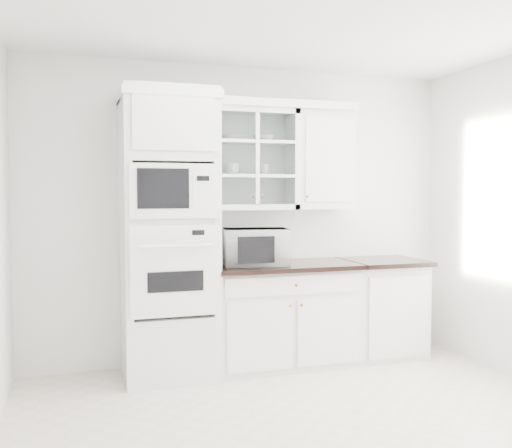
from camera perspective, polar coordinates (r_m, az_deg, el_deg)
name	(u,v)px	position (r m, az deg, el deg)	size (l,w,h in m)	color
ground	(319,431)	(3.96, 6.35, -19.91)	(4.00, 3.50, 0.01)	beige
room_shell	(296,161)	(4.04, 4.03, 6.35)	(4.00, 3.50, 2.70)	white
oven_column	(169,235)	(4.81, -8.74, -1.09)	(0.76, 0.68, 2.40)	white
base_cabinet_run	(283,314)	(5.20, 2.70, -8.94)	(1.32, 0.67, 0.92)	white
extra_base_cabinet	(381,307)	(5.62, 12.41, -8.09)	(0.72, 0.67, 0.92)	white
upper_cabinet_glass	(252,159)	(5.14, -0.42, 6.47)	(0.80, 0.33, 0.90)	white
upper_cabinet_solid	(321,161)	(5.38, 6.51, 6.31)	(0.55, 0.33, 0.90)	white
crown_molding	(241,104)	(5.14, -1.48, 11.91)	(2.14, 0.38, 0.07)	white
countertop_microwave	(255,247)	(4.99, -0.09, -2.28)	(0.55, 0.46, 0.32)	white
bowl_a	(233,138)	(5.12, -2.28, 8.57)	(0.21, 0.21, 0.05)	white
bowl_b	(264,139)	(5.19, 0.78, 8.54)	(0.19, 0.19, 0.06)	white
cup_a	(233,169)	(5.09, -2.35, 5.51)	(0.13, 0.13, 0.10)	white
cup_b	(264,170)	(5.15, 0.76, 5.44)	(0.10, 0.10, 0.10)	white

